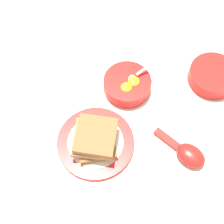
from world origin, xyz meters
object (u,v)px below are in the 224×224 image
object	(u,v)px
toast_plate	(96,143)
congee_bowl	(213,75)
toast_sandwich	(95,139)
soup_spoon	(188,153)
egg_bowl	(127,84)

from	to	relation	value
toast_plate	congee_bowl	xyz separation A→B (m)	(-0.29, 0.26, 0.02)
toast_plate	toast_sandwich	distance (m)	0.04
toast_plate	soup_spoon	size ratio (longest dim) A/B	1.34
soup_spoon	congee_bowl	distance (m)	0.25
toast_sandwich	congee_bowl	size ratio (longest dim) A/B	0.97
toast_sandwich	toast_plate	bearing A→B (deg)	-147.83
soup_spoon	congee_bowl	bearing A→B (deg)	174.06
congee_bowl	egg_bowl	bearing A→B (deg)	-66.44
toast_sandwich	congee_bowl	world-z (taller)	toast_sandwich
congee_bowl	toast_sandwich	bearing A→B (deg)	-41.86
soup_spoon	congee_bowl	size ratio (longest dim) A/B	1.09
congee_bowl	toast_plate	bearing A→B (deg)	-42.35
soup_spoon	toast_sandwich	bearing A→B (deg)	-80.59
toast_plate	congee_bowl	bearing A→B (deg)	137.65
egg_bowl	toast_sandwich	xyz separation A→B (m)	(0.19, -0.03, 0.02)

